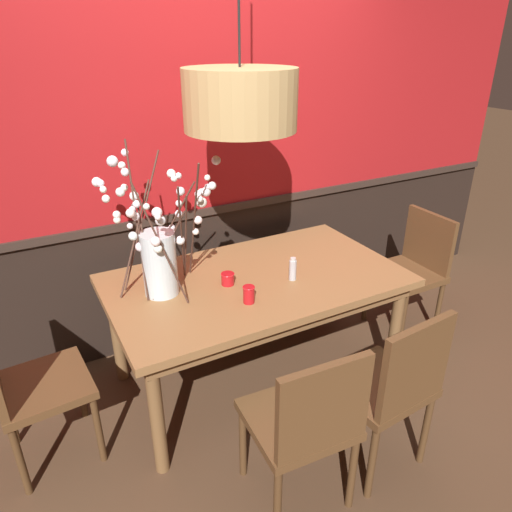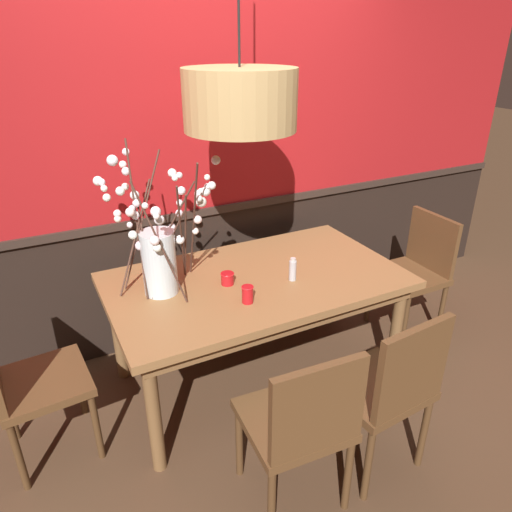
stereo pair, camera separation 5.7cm
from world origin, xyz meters
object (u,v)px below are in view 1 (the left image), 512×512
Objects in this scene: chair_near_side_right at (391,384)px; vase_with_blossoms at (159,253)px; chair_head_east_end at (414,265)px; pendant_lamp at (240,100)px; candle_holder_nearer_edge at (228,279)px; chair_far_side_right at (230,249)px; chair_near_side_left at (306,421)px; chair_head_west_end at (25,381)px; chair_far_side_left at (170,258)px; condiment_bottle at (293,269)px; dining_table at (256,289)px; candle_holder_nearer_center at (249,294)px.

vase_with_blossoms reaches higher than chair_near_side_right.
chair_near_side_right is 1.40m from chair_head_east_end.
candle_holder_nearer_edge is at bearing -178.18° from pendant_lamp.
vase_with_blossoms reaches higher than chair_far_side_right.
chair_far_side_right is at bearing 69.35° from pendant_lamp.
pendant_lamp is (0.15, 0.90, 1.22)m from chair_near_side_left.
chair_head_west_end is (-1.52, 0.87, -0.01)m from chair_near_side_right.
chair_head_west_end is 2.60m from chair_head_east_end.
chair_far_side_left is at bearing 89.82° from chair_near_side_left.
candle_holder_nearer_edge is 0.56× the size of condiment_bottle.
chair_far_side_left is 11.90× the size of candle_holder_nearer_edge.
dining_table is 1.08m from pendant_lamp.
chair_near_side_left is at bearing -95.99° from candle_holder_nearer_center.
chair_near_side_right is at bearing -139.82° from chair_head_east_end.
chair_near_side_right is 0.83m from condiment_bottle.
chair_far_side_right is at bearing 64.26° from candle_holder_nearer_edge.
pendant_lamp reaches higher than chair_far_side_right.
chair_head_east_end is at bearing 6.29° from condiment_bottle.
chair_head_east_end is at bearing 40.18° from chair_near_side_right.
vase_with_blossoms is 5.94× the size of condiment_bottle.
candle_holder_nearer_center is at bearing -110.39° from chair_far_side_right.
chair_head_west_end is 0.98× the size of chair_far_side_left.
chair_far_side_left is (-0.47, 1.81, 0.01)m from chair_near_side_right.
condiment_bottle is (0.34, 0.11, 0.02)m from candle_holder_nearer_center.
chair_head_west_end is 1.04× the size of chair_head_east_end.
chair_head_west_end is 1.17m from candle_holder_nearer_center.
chair_head_east_end is (1.31, 0.00, -0.15)m from dining_table.
dining_table is at bearing 1.45° from candle_holder_nearer_edge.
chair_head_west_end is at bearing -179.22° from chair_head_east_end.
chair_head_east_end is 1.51m from candle_holder_nearer_edge.
chair_far_side_left is at bearing 93.24° from candle_holder_nearer_edge.
vase_with_blossoms is at bearing 106.35° from chair_near_side_left.
candle_holder_nearer_center is at bearing -162.53° from condiment_bottle.
chair_head_west_end is 0.89m from vase_with_blossoms.
chair_near_side_right is at bearing -0.79° from chair_near_side_left.
chair_far_side_right is 11.31× the size of candle_holder_nearer_edge.
dining_table is 1.84× the size of chair_far_side_left.
dining_table is 17.72× the size of candle_holder_nearer_center.
chair_head_east_end is 6.31× the size of condiment_bottle.
chair_head_west_end is at bearing -169.61° from vase_with_blossoms.
chair_far_side_left reaches higher than candle_holder_nearer_edge.
chair_near_side_right is 1.54m from pendant_lamp.
candle_holder_nearer_center is 0.36m from condiment_bottle.
chair_far_side_right is 1.38m from chair_head_east_end.
chair_head_west_end is 1.10× the size of vase_with_blossoms.
chair_near_side_left is at bearing -73.65° from vase_with_blossoms.
chair_far_side_left is at bearing 111.53° from condiment_bottle.
chair_head_east_end is at bearing 0.78° from chair_head_west_end.
pendant_lamp is at bearing -179.93° from chair_head_east_end.
condiment_bottle is at bearing -18.77° from candle_holder_nearer_edge.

